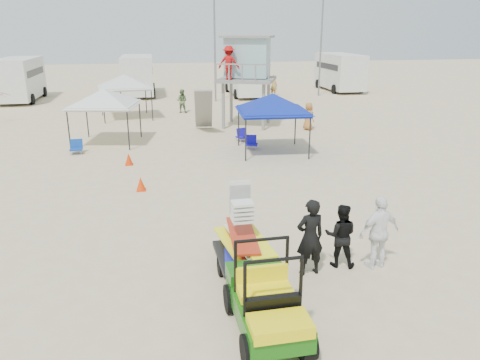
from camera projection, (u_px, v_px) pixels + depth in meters
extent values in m
plane|color=beige|center=(242.00, 273.00, 10.96)|extent=(140.00, 140.00, 0.00)
cube|color=#155B0E|center=(266.00, 309.00, 8.66)|extent=(1.18, 2.30, 0.40)
cube|color=yellow|center=(267.00, 298.00, 8.58)|extent=(1.05, 0.66, 0.22)
cylinder|color=black|center=(249.00, 351.00, 7.87)|extent=(0.27, 0.59, 0.58)
cube|color=black|center=(243.00, 256.00, 10.83)|extent=(1.21, 1.74, 0.11)
cylinder|color=black|center=(222.00, 266.00, 10.81)|extent=(0.19, 0.46, 0.45)
imported|color=black|center=(310.00, 237.00, 10.66)|extent=(0.72, 0.52, 1.84)
imported|color=black|center=(341.00, 235.00, 11.08)|extent=(0.92, 0.83, 1.56)
imported|color=white|center=(379.00, 232.00, 10.96)|extent=(1.12, 0.62, 1.80)
cylinder|color=gray|center=(230.00, 107.00, 25.84)|extent=(0.19, 0.19, 2.58)
cube|color=gray|center=(247.00, 80.00, 26.68)|extent=(3.99, 3.99, 0.17)
cube|color=#8FB4B9|center=(246.00, 57.00, 26.59)|extent=(2.95, 2.77, 2.17)
imported|color=#B20F0F|center=(236.00, 63.00, 25.26)|extent=(1.17, 0.67, 1.81)
cylinder|color=black|center=(248.00, 139.00, 19.79)|extent=(0.06, 0.06, 1.94)
pyramid|color=#0E2299|center=(273.00, 93.00, 20.81)|extent=(3.15, 3.15, 0.80)
cube|color=#0E2299|center=(273.00, 111.00, 21.05)|extent=(3.15, 3.15, 0.18)
cylinder|color=black|center=(73.00, 131.00, 21.46)|extent=(0.06, 0.06, 1.95)
pyramid|color=silver|center=(103.00, 88.00, 22.46)|extent=(3.40, 3.40, 0.80)
cube|color=silver|center=(105.00, 105.00, 22.71)|extent=(3.40, 3.40, 0.18)
cylinder|color=black|center=(100.00, 107.00, 27.96)|extent=(0.06, 0.06, 1.99)
pyramid|color=silver|center=(124.00, 74.00, 29.01)|extent=(3.40, 3.40, 0.80)
cube|color=silver|center=(125.00, 87.00, 29.25)|extent=(3.40, 3.40, 0.18)
imported|color=yellow|center=(114.00, 104.00, 30.30)|extent=(1.93, 1.96, 1.56)
cone|color=#EB3507|center=(141.00, 184.00, 16.44)|extent=(0.34, 0.34, 0.50)
cone|color=red|center=(129.00, 159.00, 19.52)|extent=(0.34, 0.34, 0.50)
cube|color=#0D3997|center=(76.00, 149.00, 21.24)|extent=(0.55, 0.51, 0.06)
cube|color=#0D3997|center=(76.00, 144.00, 21.40)|extent=(0.54, 0.18, 0.44)
cylinder|color=#B2B2B7|center=(71.00, 153.00, 21.05)|extent=(0.03, 0.03, 0.20)
cube|color=#1810AE|center=(242.00, 137.00, 23.61)|extent=(0.68, 0.66, 0.06)
cube|color=#1810AE|center=(241.00, 132.00, 23.77)|extent=(0.57, 0.35, 0.44)
cylinder|color=#B2B2B7|center=(239.00, 140.00, 23.42)|extent=(0.03, 0.03, 0.20)
cube|color=#1710B2|center=(252.00, 145.00, 22.10)|extent=(0.66, 0.64, 0.06)
cube|color=#1710B2|center=(251.00, 139.00, 22.26)|extent=(0.57, 0.32, 0.44)
cylinder|color=#B2B2B7|center=(248.00, 148.00, 21.91)|extent=(0.03, 0.03, 0.20)
cube|color=silver|center=(19.00, 78.00, 36.39)|extent=(2.50, 6.80, 3.00)
cube|color=black|center=(18.00, 72.00, 36.25)|extent=(2.54, 5.44, 0.50)
cube|color=silver|center=(138.00, 74.00, 39.35)|extent=(2.50, 6.50, 3.00)
cube|color=black|center=(137.00, 69.00, 39.21)|extent=(2.54, 5.20, 0.50)
cylinder|color=black|center=(122.00, 94.00, 37.61)|extent=(0.25, 0.80, 0.80)
cube|color=silver|center=(246.00, 74.00, 39.51)|extent=(2.50, 7.00, 3.00)
cube|color=black|center=(246.00, 69.00, 39.37)|extent=(2.54, 5.60, 0.50)
cylinder|color=black|center=(236.00, 94.00, 37.61)|extent=(0.25, 0.80, 0.80)
cube|color=silver|center=(340.00, 71.00, 42.47)|extent=(2.50, 6.60, 3.00)
cube|color=black|center=(340.00, 66.00, 42.33)|extent=(2.54, 5.28, 0.50)
cylinder|color=black|center=(334.00, 89.00, 40.70)|extent=(0.25, 0.80, 0.80)
cylinder|color=slate|center=(215.00, 48.00, 35.49)|extent=(0.14, 0.14, 8.00)
cylinder|color=slate|center=(321.00, 47.00, 38.45)|extent=(0.14, 0.14, 8.00)
imported|color=#5A7445|center=(182.00, 101.00, 31.49)|extent=(0.93, 0.83, 1.57)
imported|color=#DDA253|center=(274.00, 85.00, 39.11)|extent=(0.76, 0.78, 1.80)
imported|color=#AC6C31|center=(308.00, 116.00, 26.12)|extent=(0.74, 0.88, 1.53)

